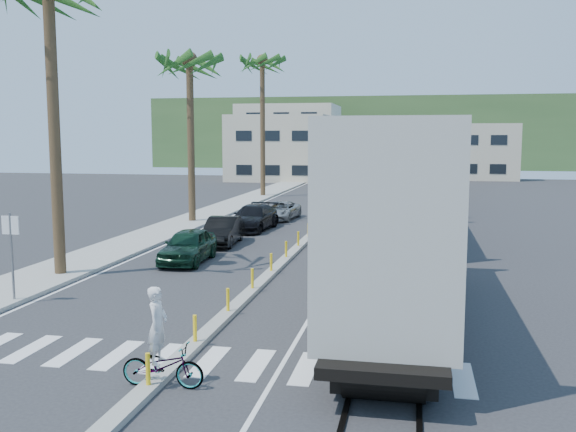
{
  "coord_description": "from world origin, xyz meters",
  "views": [
    {
      "loc": [
        5.53,
        -16.39,
        5.46
      ],
      "look_at": [
        0.12,
        10.81,
        2.0
      ],
      "focal_mm": 40.0,
      "sensor_mm": 36.0,
      "label": 1
    }
  ],
  "objects_px": {
    "car_lead": "(188,246)",
    "car_second": "(223,231)",
    "street_sign": "(11,244)",
    "cyclist": "(162,355)"
  },
  "relations": [
    {
      "from": "street_sign",
      "to": "car_second",
      "type": "distance_m",
      "value": 12.89
    },
    {
      "from": "street_sign",
      "to": "car_lead",
      "type": "distance_m",
      "value": 8.43
    },
    {
      "from": "car_lead",
      "to": "cyclist",
      "type": "bearing_deg",
      "value": -74.45
    },
    {
      "from": "car_second",
      "to": "street_sign",
      "type": "bearing_deg",
      "value": -109.1
    },
    {
      "from": "street_sign",
      "to": "car_second",
      "type": "height_order",
      "value": "street_sign"
    },
    {
      "from": "car_lead",
      "to": "cyclist",
      "type": "distance_m",
      "value": 14.07
    },
    {
      "from": "car_lead",
      "to": "car_second",
      "type": "relative_size",
      "value": 1.0
    },
    {
      "from": "car_second",
      "to": "car_lead",
      "type": "bearing_deg",
      "value": -95.48
    },
    {
      "from": "car_second",
      "to": "cyclist",
      "type": "bearing_deg",
      "value": -81.06
    },
    {
      "from": "car_lead",
      "to": "street_sign",
      "type": "bearing_deg",
      "value": -114.88
    }
  ]
}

